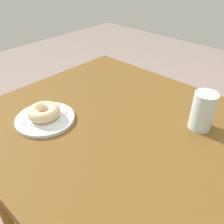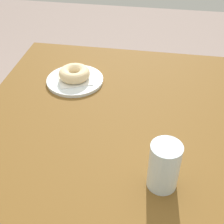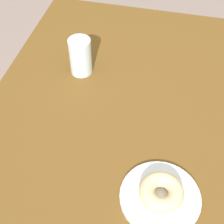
{
  "view_description": "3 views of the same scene",
  "coord_description": "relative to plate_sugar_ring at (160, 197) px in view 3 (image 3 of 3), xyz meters",
  "views": [
    {
      "loc": [
        -0.34,
        0.49,
        1.2
      ],
      "look_at": [
        0.1,
        0.01,
        0.76
      ],
      "focal_mm": 39.0,
      "sensor_mm": 36.0,
      "label": 1
    },
    {
      "loc": [
        -0.6,
        -0.12,
        1.31
      ],
      "look_at": [
        0.09,
        -0.01,
        0.74
      ],
      "focal_mm": 49.64,
      "sensor_mm": 36.0,
      "label": 2
    },
    {
      "loc": [
        0.66,
        0.12,
        1.45
      ],
      "look_at": [
        0.06,
        -0.02,
        0.75
      ],
      "focal_mm": 52.76,
      "sensor_mm": 36.0,
      "label": 3
    }
  ],
  "objects": [
    {
      "name": "table",
      "position": [
        -0.28,
        -0.15,
        -0.07
      ],
      "size": [
        1.09,
        0.81,
        0.71
      ],
      "color": "brown",
      "rests_on": "ground_plane"
    },
    {
      "name": "donut_sugar_ring",
      "position": [
        0.0,
        0.0,
        0.03
      ],
      "size": [
        0.11,
        0.11,
        0.04
      ],
      "primitive_type": "torus",
      "color": "beige",
      "rests_on": "napkin_sugar_ring"
    },
    {
      "name": "napkin_sugar_ring",
      "position": [
        0.0,
        0.0,
        0.01
      ],
      "size": [
        0.14,
        0.14,
        0.0
      ],
      "primitive_type": "cube",
      "rotation": [
        0.0,
        0.0,
        0.4
      ],
      "color": "white",
      "rests_on": "plate_sugar_ring"
    },
    {
      "name": "plate_sugar_ring",
      "position": [
        0.0,
        0.0,
        0.0
      ],
      "size": [
        0.2,
        0.2,
        0.01
      ],
      "primitive_type": "cylinder",
      "color": "white",
      "rests_on": "table"
    },
    {
      "name": "water_glass",
      "position": [
        -0.4,
        -0.32,
        0.06
      ],
      "size": [
        0.07,
        0.07,
        0.12
      ],
      "primitive_type": "cylinder",
      "color": "silver",
      "rests_on": "table"
    },
    {
      "name": "ground_plane",
      "position": [
        -0.28,
        -0.15,
        -0.72
      ],
      "size": [
        6.0,
        6.0,
        0.0
      ],
      "primitive_type": "plane",
      "color": "gray"
    }
  ]
}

